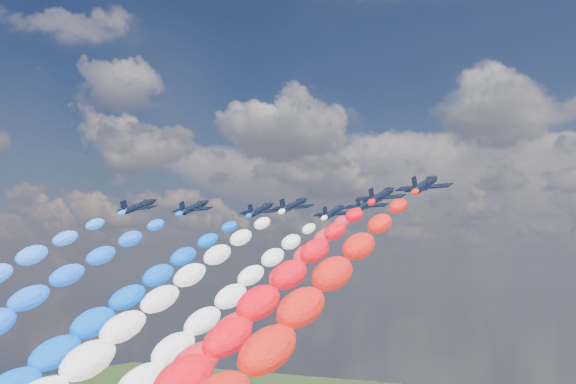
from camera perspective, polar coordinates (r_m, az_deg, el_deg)
The scene contains 13 objects.
jet_0 at distance 142.16m, azimuth -12.34°, elevation -1.18°, with size 8.66×11.61×2.56m, color black, non-canonical shape.
jet_1 at distance 142.27m, azimuth -7.83°, elevation -1.28°, with size 8.66×11.61×2.56m, color black, non-canonical shape.
jet_2 at distance 145.73m, azimuth -2.29°, elevation -1.48°, with size 8.66×11.61×2.56m, color black, non-canonical shape.
trail_2 at distance 106.54m, azimuth -17.36°, elevation -12.88°, with size 6.13×97.47×54.12m, color blue, non-canonical shape.
jet_3 at distance 136.60m, azimuth 0.46°, elevation -1.11°, with size 8.66×11.61×2.56m, color black, non-canonical shape.
trail_3 at distance 95.99m, azimuth -14.95°, elevation -13.62°, with size 6.13×97.47×54.12m, color white, non-canonical shape.
jet_4 at distance 150.87m, azimuth 3.83°, elevation -1.67°, with size 8.66×11.61×2.56m, color black, non-canonical shape.
trail_4 at distance 107.91m, azimuth -8.26°, elevation -13.05°, with size 6.13×97.47×54.12m, color white, non-canonical shape.
jet_5 at distance 135.14m, azimuth 6.60°, elevation -0.99°, with size 8.66×11.61×2.56m, color black, non-canonical shape.
trail_5 at distance 91.10m, azimuth -6.27°, elevation -14.17°, with size 6.13×97.47×54.12m, color red, non-canonical shape.
jet_6 at distance 121.56m, azimuth 7.80°, elevation -0.28°, with size 8.66×11.61×2.56m, color black, non-canonical shape.
trail_6 at distance 77.29m, azimuth -6.69°, elevation -15.43°, with size 6.13×97.47×54.12m, color #FA0616, non-canonical shape.
jet_7 at distance 108.84m, azimuth 11.31°, elevation 0.60°, with size 8.66×11.61×2.56m, color black, non-canonical shape.
Camera 1 is at (65.35, -109.10, 79.93)m, focal length 42.71 mm.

